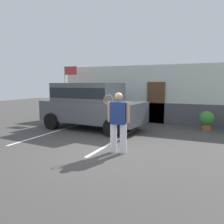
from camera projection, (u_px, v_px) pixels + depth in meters
name	position (u px, v px, depth m)	size (l,w,h in m)	color
ground_plane	(101.00, 151.00, 6.99)	(40.00, 40.00, 0.00)	#423F3D
parking_stripe_0	(50.00, 133.00, 9.60)	(0.12, 4.40, 0.01)	silver
parking_stripe_1	(117.00, 140.00, 8.40)	(0.12, 4.40, 0.01)	silver
house_frontage	(152.00, 96.00, 12.14)	(10.23, 0.40, 2.97)	silver
parked_suv	(90.00, 103.00, 10.37)	(4.76, 2.50, 2.05)	#4C4F54
tennis_player_man	(118.00, 122.00, 6.77)	(0.79, 0.33, 1.77)	white
potted_plant_by_porch	(207.00, 120.00, 10.11)	(0.64, 0.64, 0.84)	#9E5638
flag_pole	(68.00, 82.00, 12.93)	(0.80, 0.06, 3.00)	silver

